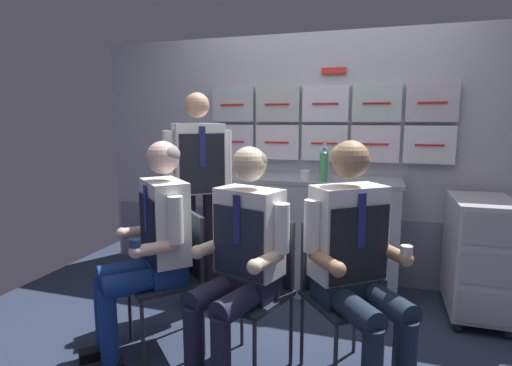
% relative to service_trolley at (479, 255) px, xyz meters
% --- Properties ---
extents(ground, '(4.80, 4.80, 0.04)m').
position_rel_service_trolley_xyz_m(ground, '(-1.21, -0.94, -0.49)').
color(ground, '#252E44').
extents(galley_bulkhead, '(4.20, 0.14, 2.15)m').
position_rel_service_trolley_xyz_m(galley_bulkhead, '(-1.21, 0.43, 0.61)').
color(galley_bulkhead, '#A7A7B3').
rests_on(galley_bulkhead, ground).
extents(galley_counter, '(1.56, 0.53, 0.95)m').
position_rel_service_trolley_xyz_m(galley_counter, '(-1.31, 0.15, 0.01)').
color(galley_counter, '#9298A1').
rests_on(galley_counter, ground).
extents(service_trolley, '(0.40, 0.65, 0.87)m').
position_rel_service_trolley_xyz_m(service_trolley, '(0.00, 0.00, 0.00)').
color(service_trolley, black).
rests_on(service_trolley, ground).
extents(folding_chair_left, '(0.57, 0.57, 0.86)m').
position_rel_service_trolley_xyz_m(folding_chair_left, '(-1.87, -0.97, 0.06)').
color(folding_chair_left, '#2D2D33').
rests_on(folding_chair_left, ground).
extents(crew_member_left, '(0.66, 0.67, 1.30)m').
position_rel_service_trolley_xyz_m(crew_member_left, '(-1.98, -1.09, 0.25)').
color(crew_member_left, black).
rests_on(crew_member_left, ground).
extents(folding_chair_right, '(0.51, 0.51, 0.86)m').
position_rel_service_trolley_xyz_m(folding_chair_right, '(-1.35, -1.00, 0.06)').
color(folding_chair_right, '#2D2D33').
rests_on(folding_chair_right, ground).
extents(crew_member_right, '(0.53, 0.68, 1.28)m').
position_rel_service_trolley_xyz_m(crew_member_right, '(-1.40, -1.15, 0.24)').
color(crew_member_right, black).
rests_on(crew_member_right, ground).
extents(folding_chair_by_counter, '(0.56, 0.56, 0.86)m').
position_rel_service_trolley_xyz_m(folding_chair_by_counter, '(-0.90, -0.91, 0.06)').
color(folding_chair_by_counter, '#2D2D33').
rests_on(folding_chair_by_counter, ground).
extents(crew_member_by_counter, '(0.65, 0.70, 1.32)m').
position_rel_service_trolley_xyz_m(crew_member_by_counter, '(-0.80, -1.04, 0.27)').
color(crew_member_by_counter, black).
rests_on(crew_member_by_counter, ground).
extents(crew_member_standing, '(0.41, 0.40, 1.61)m').
position_rel_service_trolley_xyz_m(crew_member_standing, '(-1.98, -0.43, 0.48)').
color(crew_member_standing, black).
rests_on(crew_member_standing, ground).
extents(sparkling_bottle_green, '(0.07, 0.07, 0.29)m').
position_rel_service_trolley_xyz_m(sparkling_bottle_green, '(-1.13, 0.07, 0.62)').
color(sparkling_bottle_green, silver).
rests_on(sparkling_bottle_green, galley_counter).
extents(water_bottle_short, '(0.06, 0.06, 0.26)m').
position_rel_service_trolley_xyz_m(water_bottle_short, '(-1.12, -0.04, 0.61)').
color(water_bottle_short, '#459E5D').
rests_on(water_bottle_short, galley_counter).
extents(espresso_cup_small, '(0.07, 0.07, 0.07)m').
position_rel_service_trolley_xyz_m(espresso_cup_small, '(-1.27, 0.00, 0.52)').
color(espresso_cup_small, silver).
rests_on(espresso_cup_small, galley_counter).
extents(coffee_cup_white, '(0.06, 0.06, 0.07)m').
position_rel_service_trolley_xyz_m(coffee_cup_white, '(-1.97, 0.01, 0.52)').
color(coffee_cup_white, silver).
rests_on(coffee_cup_white, galley_counter).
extents(coffee_cup_spare, '(0.07, 0.07, 0.08)m').
position_rel_service_trolley_xyz_m(coffee_cup_spare, '(-1.85, 0.30, 0.53)').
color(coffee_cup_spare, white).
rests_on(coffee_cup_spare, galley_counter).
extents(paper_cup_blue, '(0.06, 0.06, 0.07)m').
position_rel_service_trolley_xyz_m(paper_cup_blue, '(-1.70, 0.01, 0.52)').
color(paper_cup_blue, white).
rests_on(paper_cup_blue, galley_counter).
extents(snack_banana, '(0.17, 0.10, 0.04)m').
position_rel_service_trolley_xyz_m(snack_banana, '(-1.76, 0.16, 0.50)').
color(snack_banana, yellow).
rests_on(snack_banana, galley_counter).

